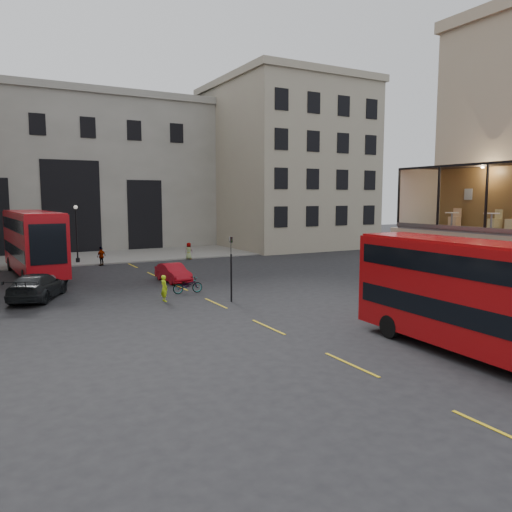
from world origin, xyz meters
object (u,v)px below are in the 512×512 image
street_lamp_b (77,237)px  bus_far (33,240)px  pedestrian_d (189,251)px  cafe_chair_d (455,221)px  car_b (173,273)px  pedestrian_b (13,251)px  cafe_table_far (452,218)px  pedestrian_c (101,256)px  cafe_table_mid (491,219)px  bus_near (480,293)px  car_a (42,274)px  cafe_chair_c (495,223)px  car_c (37,286)px  bicycle (188,285)px  traffic_light_near (231,260)px  cyclist (164,288)px

street_lamp_b → bus_far: street_lamp_b is taller
pedestrian_d → cafe_chair_d: (3.39, -28.41, 4.05)m
car_b → pedestrian_b: size_ratio=2.22×
cafe_table_far → pedestrian_c: bearing=109.3°
cafe_table_mid → cafe_chair_d: cafe_chair_d is taller
cafe_chair_d → bus_near: bearing=-132.3°
car_a → cafe_table_mid: 28.32m
cafe_table_far → street_lamp_b: bearing=110.4°
cafe_chair_c → bus_far: bearing=122.5°
street_lamp_b → pedestrian_b: street_lamp_b is taller
car_c → bicycle: size_ratio=2.81×
street_lamp_b → bus_far: (-4.13, -5.93, 0.40)m
bus_near → car_b: bus_near is taller
pedestrian_d → cafe_chair_d: cafe_chair_d is taller
pedestrian_c → cafe_chair_d: (11.86, -27.83, 4.03)m
pedestrian_b → cafe_table_far: size_ratio=2.38×
cafe_chair_c → traffic_light_near: bearing=126.4°
cafe_chair_d → pedestrian_c: bearing=113.1°
car_b → pedestrian_b: pedestrian_b is taller
bus_far → car_a: 5.14m
cafe_chair_d → pedestrian_d: bearing=96.8°
street_lamp_b → cafe_chair_d: (13.46, -30.44, 2.48)m
car_a → car_c: size_ratio=0.84×
car_b → bus_near: bearing=-81.4°
car_a → pedestrian_c: size_ratio=2.68×
car_a → cyclist: same height
cyclist → pedestrian_d: 19.89m
cyclist → cafe_chair_d: size_ratio=1.72×
pedestrian_c → cafe_table_mid: (9.90, -31.32, 4.28)m
bus_far → cafe_chair_c: bearing=-57.5°
car_b → cafe_chair_d: bearing=-64.0°
pedestrian_b → cafe_chair_c: cafe_chair_c is taller
pedestrian_b → pedestrian_d: (15.11, -7.84, -0.08)m
bus_far → pedestrian_d: bus_far is taller
cafe_table_mid → cafe_table_far: cafe_table_mid is taller
cafe_chair_c → cafe_chair_d: cafe_chair_d is taller
car_c → cafe_chair_c: cafe_chair_c is taller
car_b → pedestrian_b: bearing=112.9°
bus_far → cafe_chair_c: 32.12m
car_a → cafe_table_far: size_ratio=6.03×
car_a → cafe_table_mid: bearing=-49.3°
cafe_table_mid → pedestrian_c: bearing=107.5°
bus_near → car_a: (-12.78, 24.97, -1.70)m
street_lamp_b → cafe_table_mid: (11.49, -33.93, 2.73)m
bus_near → pedestrian_c: 33.82m
car_b → pedestrian_d: 13.06m
car_a → pedestrian_b: pedestrian_b is taller
traffic_light_near → pedestrian_d: 20.67m
bus_far → cafe_chair_d: size_ratio=13.99×
cyclist → pedestrian_c: (-0.01, 17.43, 0.07)m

